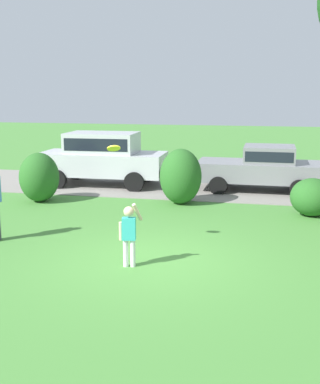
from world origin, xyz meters
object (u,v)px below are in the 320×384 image
child_thrower (129,231)px  frisbee (114,148)px  parked_suv (103,156)px  parked_sedan (262,166)px

child_thrower → frisbee: frisbee is taller
parked_suv → child_thrower: size_ratio=3.69×
parked_sedan → frisbee: bearing=-112.7°
child_thrower → frisbee: size_ratio=4.21×
parked_sedan → frisbee: frisbee is taller
parked_sedan → parked_suv: 5.67m
child_thrower → parked_sedan: bearing=73.4°
parked_sedan → frisbee: size_ratio=14.47×
parked_sedan → child_thrower: (-2.43, -8.16, -0.13)m
parked_suv → child_thrower: parked_suv is taller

